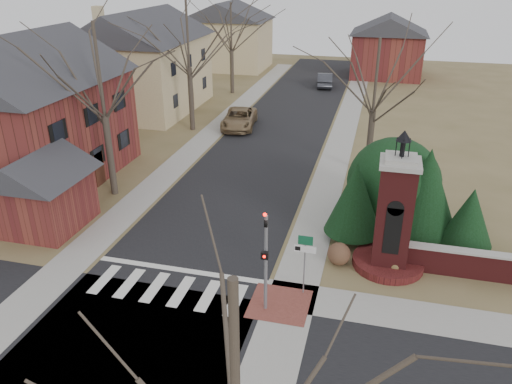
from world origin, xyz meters
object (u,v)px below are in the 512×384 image
(traffic_signal_pole, at_px, (266,254))
(brick_gate_monument, at_px, (393,224))
(sign_post, at_px, (305,253))
(pickup_truck, at_px, (239,118))
(distant_car, at_px, (325,80))

(traffic_signal_pole, xyz_separation_m, brick_gate_monument, (4.70, 4.42, -0.42))
(sign_post, xyz_separation_m, pickup_truck, (-8.99, 21.50, -1.19))
(brick_gate_monument, xyz_separation_m, distant_car, (-7.40, 35.30, -1.41))
(pickup_truck, height_order, distant_car, pickup_truck)
(pickup_truck, relative_size, distant_car, 1.19)
(sign_post, bearing_deg, pickup_truck, 112.70)
(traffic_signal_pole, relative_size, pickup_truck, 0.82)
(brick_gate_monument, bearing_deg, sign_post, -138.58)
(traffic_signal_pole, xyz_separation_m, sign_post, (1.29, 1.41, -0.64))
(traffic_signal_pole, height_order, pickup_truck, traffic_signal_pole)
(traffic_signal_pole, distance_m, sign_post, 2.02)
(traffic_signal_pole, bearing_deg, sign_post, 47.57)
(distant_car, bearing_deg, sign_post, 88.55)
(brick_gate_monument, bearing_deg, pickup_truck, 123.84)
(brick_gate_monument, xyz_separation_m, pickup_truck, (-12.40, 18.50, -1.40))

